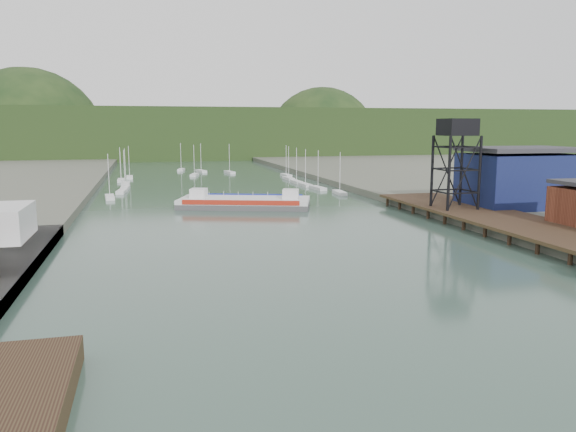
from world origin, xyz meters
name	(u,v)px	position (x,y,z in m)	size (l,w,h in m)	color
ground	(441,375)	(0.00, 0.00, 0.00)	(600.00, 600.00, 0.00)	#2B433B
east_pier	(507,220)	(37.00, 45.00, 1.90)	(14.00, 70.00, 2.45)	black
lift_tower	(457,133)	(35.00, 58.00, 15.65)	(6.50, 6.50, 16.00)	black
blue_shed	(520,178)	(50.00, 60.00, 7.06)	(20.50, 14.50, 11.30)	#0E103E
marina_sailboats	(211,181)	(0.08, 138.46, 0.35)	(57.71, 92.65, 0.90)	silver
distant_hills	(172,137)	(-3.98, 301.35, 10.38)	(500.00, 120.00, 80.00)	black
chain_ferry	(245,202)	(0.66, 82.49, 1.11)	(28.96, 18.78, 3.88)	#474749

